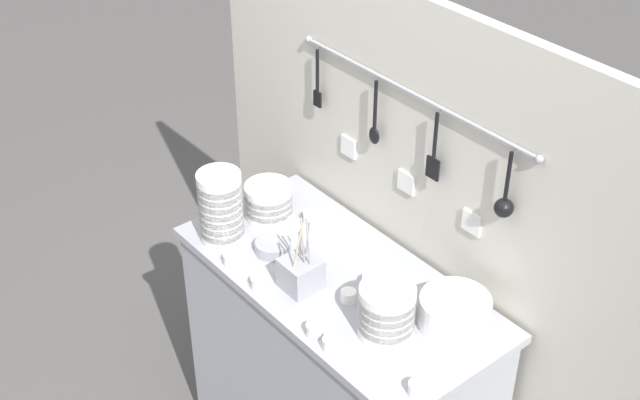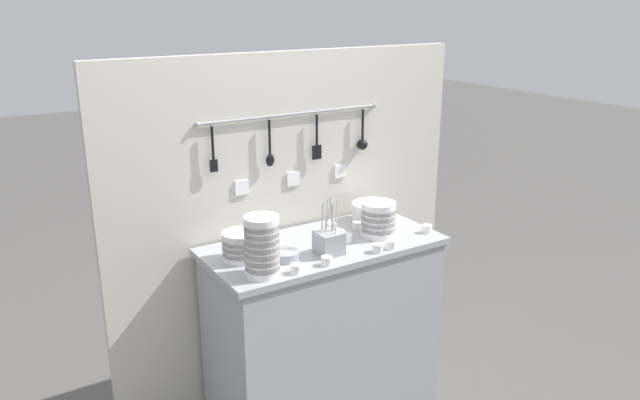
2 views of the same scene
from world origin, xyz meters
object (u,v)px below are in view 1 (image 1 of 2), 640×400
Objects in this scene: bowl_stack_wide_centre at (221,207)px; cup_edge_far at (231,259)px; cup_back_right at (314,330)px; cup_by_caddy at (370,282)px; cup_front_right at (331,344)px; cup_front_left at (259,283)px; cup_edge_near at (417,388)px; cup_beside_plates at (407,304)px; cup_back_left at (310,217)px; cup_centre at (348,296)px; bowl_stack_nested_right at (387,311)px; cup_mid_row at (393,278)px; plate_stack at (455,312)px; bowl_stack_tall_left at (269,201)px; steel_mixing_bowl at (273,246)px; cutlery_caddy at (301,273)px.

bowl_stack_wide_centre is 0.18m from cup_edge_far.
cup_by_caddy is at bearing 102.21° from cup_back_right.
cup_front_right and cup_back_right have the same top height.
cup_front_left is 0.63m from cup_edge_near.
cup_front_left is 1.00× the size of cup_edge_near.
cup_beside_plates is 1.00× the size of cup_back_left.
cup_back_left is 0.39m from cup_by_caddy.
cup_back_right is at bearing -37.57° from cup_back_left.
cup_front_left and cup_centre have the same top height.
cup_mid_row is at bearing 131.18° from bowl_stack_nested_right.
bowl_stack_nested_right is at bearing 16.70° from cup_edge_far.
cup_centre is (0.50, 0.12, -0.11)m from bowl_stack_wide_centre.
cup_edge_far is (-0.43, 0.00, 0.00)m from cup_back_right.
cup_back_left is at bearing 146.66° from cup_front_right.
cup_front_left is 1.00× the size of cup_mid_row.
cup_edge_near is (0.13, -0.28, -0.03)m from plate_stack.
cup_front_left and cup_front_right have the same top height.
cup_front_left is 1.00× the size of cup_by_caddy.
bowl_stack_tall_left is at bearing -177.83° from cup_by_caddy.
cup_mid_row is 0.08m from cup_by_caddy.
plate_stack is at bearing 56.83° from cup_back_right.
cup_back_left is 1.00× the size of cup_edge_far.
cup_centre is at bearing 24.70° from cup_edge_far.
cup_edge_near is at bearing 5.13° from cup_edge_far.
cup_back_left is at bearing 162.87° from bowl_stack_nested_right.
cup_centre is (-0.14, -0.11, 0.00)m from cup_beside_plates.
cup_centre is (0.34, 0.03, 0.00)m from steel_mixing_bowl.
cutlery_caddy is at bearing 7.81° from bowl_stack_wide_centre.
cup_back_left is at bearing 38.55° from bowl_stack_tall_left.
cup_by_caddy is at bearing 2.17° from bowl_stack_tall_left.
cup_edge_near is at bearing -65.24° from plate_stack.
cup_edge_far is 0.53m from cup_mid_row.
cup_back_right is at bearing 180.00° from cup_front_right.
cup_by_caddy is (-0.29, -0.08, -0.03)m from plate_stack.
bowl_stack_tall_left is 0.39m from cutlery_caddy.
plate_stack is 4.35× the size of cup_front_right.
cup_front_left is 0.47m from cup_beside_plates.
cup_front_right is (0.63, -0.06, -0.11)m from bowl_stack_wide_centre.
cup_front_left is at bearing -157.48° from bowl_stack_nested_right.
cup_beside_plates and cup_by_caddy have the same top height.
cup_front_right is at bearing -63.68° from cup_by_caddy.
cup_back_left is at bearing 142.43° from cup_back_right.
cup_mid_row is at bearing 53.94° from cup_front_left.
cup_front_left is 0.35m from cup_by_caddy.
cup_beside_plates is at bearing 32.75° from cutlery_caddy.
plate_stack is at bearing 1.40° from cup_mid_row.
bowl_stack_tall_left is 0.68m from cup_front_right.
bowl_stack_tall_left is at bearing 157.99° from cutlery_caddy.
cutlery_caddy reaches higher than cup_by_caddy.
cup_front_right and cup_mid_row have the same top height.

